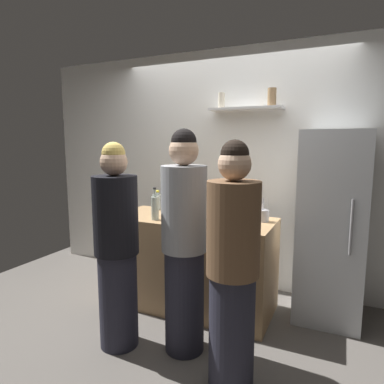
{
  "coord_description": "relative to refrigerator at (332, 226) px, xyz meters",
  "views": [
    {
      "loc": [
        1.17,
        -2.38,
        1.6
      ],
      "look_at": [
        -0.14,
        0.5,
        1.14
      ],
      "focal_mm": 31.63,
      "sensor_mm": 36.0,
      "label": 1
    }
  ],
  "objects": [
    {
      "name": "person_brown_jacket",
      "position": [
        -0.53,
        -1.24,
        -0.06
      ],
      "size": [
        0.34,
        0.34,
        1.62
      ],
      "rotation": [
        0.0,
        0.0,
        4.71
      ],
      "color": "#262633",
      "rests_on": "ground"
    },
    {
      "name": "person_blonde",
      "position": [
        -1.48,
        -1.19,
        -0.06
      ],
      "size": [
        0.34,
        0.34,
        1.61
      ],
      "rotation": [
        0.0,
        0.0,
        5.7
      ],
      "color": "#262633",
      "rests_on": "ground"
    },
    {
      "name": "wine_bottle_pale_glass",
      "position": [
        -1.51,
        -0.56,
        0.15
      ],
      "size": [
        0.07,
        0.07,
        0.3
      ],
      "color": "#B2BFB2",
      "rests_on": "counter"
    },
    {
      "name": "counter",
      "position": [
        -1.23,
        -0.35,
        -0.41
      ],
      "size": [
        1.55,
        0.69,
        0.89
      ],
      "primitive_type": "cube",
      "color": "#9E7A51",
      "rests_on": "ground"
    },
    {
      "name": "wine_bottle_dark_glass",
      "position": [
        -0.95,
        -0.34,
        0.16
      ],
      "size": [
        0.07,
        0.07,
        0.34
      ],
      "color": "black",
      "rests_on": "counter"
    },
    {
      "name": "refrigerator",
      "position": [
        0.0,
        0.0,
        0.0
      ],
      "size": [
        0.56,
        0.67,
        1.71
      ],
      "color": "silver",
      "rests_on": "ground"
    },
    {
      "name": "wine_bottle_green_glass",
      "position": [
        -1.88,
        -0.6,
        0.14
      ],
      "size": [
        0.07,
        0.07,
        0.28
      ],
      "color": "#19471E",
      "rests_on": "counter"
    },
    {
      "name": "utensil_holder",
      "position": [
        -0.57,
        -0.22,
        0.09
      ],
      "size": [
        0.1,
        0.1,
        0.22
      ],
      "color": "#B2B2B7",
      "rests_on": "counter"
    },
    {
      "name": "person_grey_hoodie",
      "position": [
        -0.98,
        -1.03,
        -0.01
      ],
      "size": [
        0.34,
        0.34,
        1.7
      ],
      "rotation": [
        0.0,
        0.0,
        2.98
      ],
      "color": "#262633",
      "rests_on": "ground"
    },
    {
      "name": "water_bottle_plastic",
      "position": [
        -1.75,
        -0.13,
        0.12
      ],
      "size": [
        0.09,
        0.09,
        0.2
      ],
      "color": "silver",
      "rests_on": "counter"
    },
    {
      "name": "back_wall_assembly",
      "position": [
        -1.09,
        0.4,
        0.45
      ],
      "size": [
        4.8,
        0.32,
        2.6
      ],
      "color": "white",
      "rests_on": "ground"
    },
    {
      "name": "baking_pan",
      "position": [
        -1.37,
        -0.26,
        0.06
      ],
      "size": [
        0.34,
        0.24,
        0.05
      ],
      "primitive_type": "cube",
      "color": "gray",
      "rests_on": "counter"
    },
    {
      "name": "ground_plane",
      "position": [
        -1.09,
        -0.85,
        -0.85
      ],
      "size": [
        5.28,
        5.28,
        0.0
      ],
      "primitive_type": "plane",
      "color": "#59544F"
    }
  ]
}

